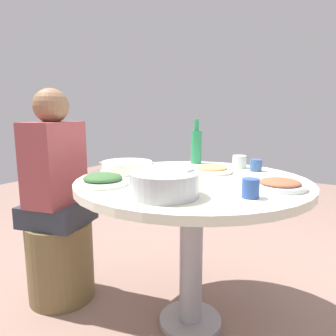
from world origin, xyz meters
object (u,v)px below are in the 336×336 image
Objects in this scene: green_bottle at (196,146)px; tea_cup_side at (250,188)px; tea_cup_near at (256,165)px; tea_cup_far at (239,162)px; stool_for_diner_left at (61,260)px; diner_left at (55,169)px; soup_bowl at (127,167)px; dish_shrimp at (212,169)px; dish_stirfry at (280,185)px; round_dining_table at (192,203)px; dish_greens at (103,180)px; rice_bowl at (164,184)px.

tea_cup_side is at bearing -48.78° from green_bottle.
tea_cup_near is 0.12m from tea_cup_far.
stool_for_diner_left is 0.55m from diner_left.
soup_bowl reaches higher than dish_shrimp.
dish_stirfry reaches higher than dish_shrimp.
diner_left is at bearing -166.06° from round_dining_table.
soup_bowl reaches higher than dish_greens.
tea_cup_side is at bearing -75.35° from tea_cup_near.
rice_bowl is 0.54m from soup_bowl.
soup_bowl is 0.65m from tea_cup_far.
rice_bowl is at bearing -80.01° from round_dining_table.
tea_cup_side reaches higher than stool_for_diner_left.
tea_cup_near is at bearing 34.38° from soup_bowl.
green_bottle reaches higher than dish_stirfry.
tea_cup_side is at bearing -28.75° from round_dining_table.
tea_cup_side reaches higher than dish_shrimp.
dish_greens is 0.77m from green_bottle.
tea_cup_far and tea_cup_side have the same top height.
dish_stirfry is (0.41, 0.01, 0.14)m from round_dining_table.
dish_shrimp is 3.35× the size of tea_cup_near.
tea_cup_side is at bearing -67.00° from tea_cup_far.
round_dining_table is 0.44m from tea_cup_near.
soup_bowl is 3.44× the size of tea_cup_far.
dish_greens is at bearing 177.29° from rice_bowl.
round_dining_table is at bearing -101.83° from tea_cup_far.
tea_cup_far is at bearing 128.33° from dish_stirfry.
green_bottle reaches higher than tea_cup_far.
soup_bowl is at bearing -110.87° from green_bottle.
dish_stirfry is 3.29× the size of tea_cup_near.
tea_cup_near is (0.20, 0.36, 0.15)m from round_dining_table.
stool_for_diner_left is at bearing -132.29° from green_bottle.
dish_shrimp is at bearing 154.58° from dish_stirfry.
dish_stirfry is (0.78, 0.04, -0.01)m from soup_bowl.
stool_for_diner_left is (-0.77, -0.19, -0.42)m from round_dining_table.
tea_cup_far is at bearing 43.97° from soup_bowl.
soup_bowl is at bearing -149.36° from dish_shrimp.
dish_shrimp is at bearing -47.50° from green_bottle.
soup_bowl is at bearing 109.63° from dish_greens.
rice_bowl reaches higher than dish_shrimp.
diner_left reaches higher than tea_cup_near.
green_bottle is 3.77× the size of tea_cup_side.
soup_bowl is 0.45m from dish_shrimp.
tea_cup_near is (0.19, 0.16, 0.02)m from dish_shrimp.
stool_for_diner_left is at bearing -153.43° from diner_left.
tea_cup_side is (0.34, -0.19, 0.16)m from round_dining_table.
dish_stirfry reaches higher than round_dining_table.
dish_shrimp is 1.02× the size of dish_stirfry.
soup_bowl is 4.13× the size of tea_cup_near.
soup_bowl is 0.42m from diner_left.
dish_shrimp is 0.60m from dish_greens.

